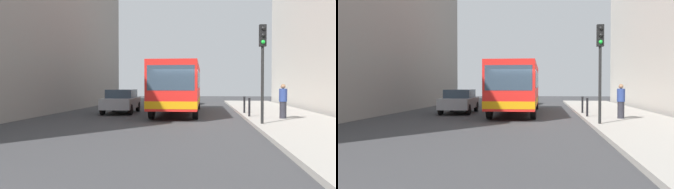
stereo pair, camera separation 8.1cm
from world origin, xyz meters
TOP-DOWN VIEW (x-y plane):
  - ground_plane at (0.00, 0.00)m, footprint 80.00×80.00m
  - sidewalk at (5.40, 0.00)m, footprint 4.40×40.00m
  - building_left at (-11.50, 4.00)m, footprint 7.00×32.00m
  - bus at (-0.44, 4.58)m, footprint 2.56×11.03m
  - car_beside_bus at (-4.04, 4.32)m, footprint 1.98×4.46m
  - car_behind_bus at (-0.57, 15.24)m, footprint 1.89×4.41m
  - traffic_light at (3.55, -2.64)m, footprint 0.28×0.33m
  - bollard_near at (3.45, 0.87)m, footprint 0.11×0.11m
  - bollard_mid at (3.45, 3.21)m, footprint 0.11×0.11m
  - pedestrian_near_signal at (4.93, -0.09)m, footprint 0.38×0.38m

SIDE VIEW (x-z plane):
  - ground_plane at x=0.00m, z-range 0.00..0.00m
  - sidewalk at x=5.40m, z-range 0.00..0.15m
  - bollard_near at x=3.45m, z-range 0.15..1.10m
  - bollard_mid at x=3.45m, z-range 0.15..1.10m
  - car_beside_bus at x=-4.04m, z-range 0.04..1.52m
  - car_behind_bus at x=-0.57m, z-range 0.04..1.52m
  - pedestrian_near_signal at x=4.93m, z-range 0.15..1.80m
  - bus at x=-0.44m, z-range 0.23..3.23m
  - traffic_light at x=3.55m, z-range 0.96..5.06m
  - building_left at x=-11.50m, z-range 0.00..12.22m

